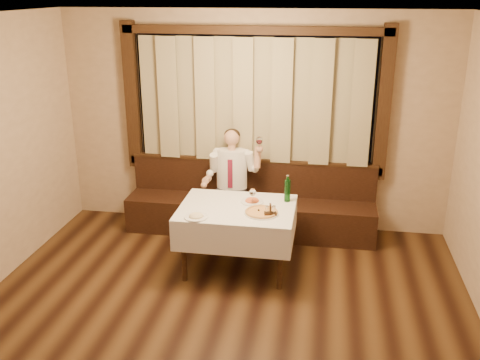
% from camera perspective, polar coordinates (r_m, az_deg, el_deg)
% --- Properties ---
extents(room, '(5.01, 6.01, 2.81)m').
position_cam_1_polar(room, '(4.96, -1.76, 1.84)').
color(room, black).
rests_on(room, ground).
extents(banquette, '(3.20, 0.61, 0.94)m').
position_cam_1_polar(banquette, '(7.00, 1.11, -3.06)').
color(banquette, black).
rests_on(banquette, ground).
extents(dining_table, '(1.27, 0.97, 0.76)m').
position_cam_1_polar(dining_table, '(5.93, -0.32, -3.82)').
color(dining_table, black).
rests_on(dining_table, ground).
extents(pizza, '(0.37, 0.37, 0.04)m').
position_cam_1_polar(pizza, '(5.72, 2.30, -3.44)').
color(pizza, white).
rests_on(pizza, dining_table).
extents(pasta_red, '(0.26, 0.26, 0.09)m').
position_cam_1_polar(pasta_red, '(6.01, 1.30, -2.07)').
color(pasta_red, white).
rests_on(pasta_red, dining_table).
extents(pasta_cream, '(0.25, 0.25, 0.09)m').
position_cam_1_polar(pasta_cream, '(5.62, -4.71, -3.71)').
color(pasta_cream, white).
rests_on(pasta_cream, dining_table).
extents(green_bottle, '(0.07, 0.07, 0.31)m').
position_cam_1_polar(green_bottle, '(6.02, 5.07, -1.09)').
color(green_bottle, '#115016').
rests_on(green_bottle, dining_table).
extents(table_wine_glass, '(0.07, 0.07, 0.20)m').
position_cam_1_polar(table_wine_glass, '(5.89, 1.36, -1.39)').
color(table_wine_glass, white).
rests_on(table_wine_glass, dining_table).
extents(cruet_caddy, '(0.14, 0.09, 0.14)m').
position_cam_1_polar(cruet_caddy, '(5.65, 3.25, -3.42)').
color(cruet_caddy, black).
rests_on(cruet_caddy, dining_table).
extents(seated_man, '(0.74, 0.55, 1.37)m').
position_cam_1_polar(seated_man, '(6.77, -0.93, 0.61)').
color(seated_man, black).
rests_on(seated_man, ground).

